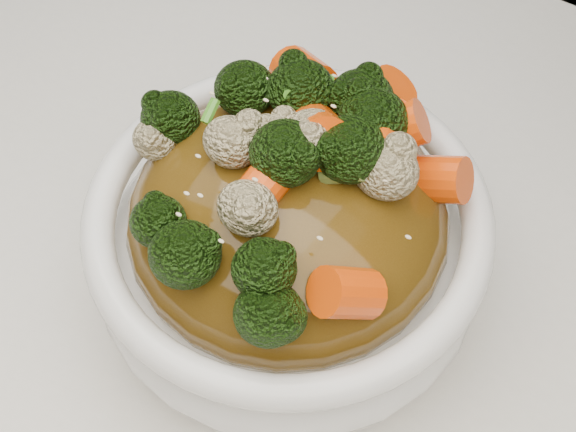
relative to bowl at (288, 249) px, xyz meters
The scene contains 8 objects.
tablecloth 0.08m from the bowl, 101.23° to the right, with size 1.20×0.80×0.04m, color white.
bowl is the anchor object (origin of this frame).
sauce_base 0.03m from the bowl, 135.00° to the left, with size 0.17×0.17×0.09m, color #4C330D.
carrots 0.09m from the bowl, 135.00° to the left, with size 0.17×0.17×0.05m, color #F64C08, non-canonical shape.
broccoli 0.09m from the bowl, 135.00° to the left, with size 0.17×0.17×0.04m, color black, non-canonical shape.
cauliflower 0.09m from the bowl, 135.00° to the left, with size 0.17×0.17×0.04m, color tan, non-canonical shape.
scallions 0.09m from the bowl, 135.00° to the left, with size 0.13×0.13×0.02m, color #408C20, non-canonical shape.
sesame_seeds 0.09m from the bowl, behind, with size 0.15×0.15×0.01m, color beige, non-canonical shape.
Camera 1 is at (0.14, -0.15, 1.16)m, focal length 50.00 mm.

